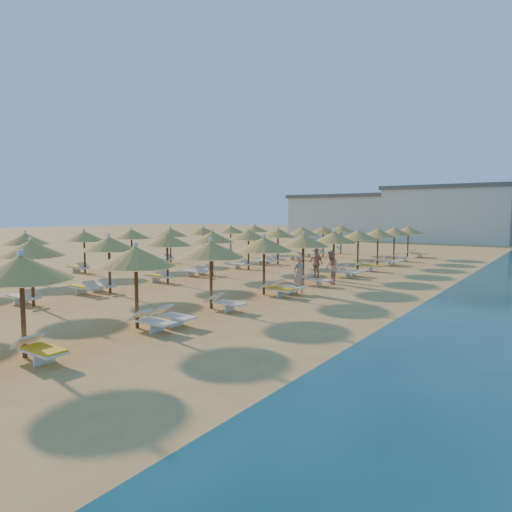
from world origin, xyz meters
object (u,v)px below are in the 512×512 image
Objects in this scene: beachgoer_c at (316,263)px; beachgoer_a at (299,275)px; parasol_row_east at (303,241)px; parasol_row_west at (212,238)px; beachgoer_b at (331,267)px.

beachgoer_a is at bearing -49.56° from beachgoer_c.
parasol_row_east is 2.83m from beachgoer_c.
parasol_row_east and parasol_row_west have the same top height.
beachgoer_b is at bearing -19.29° from beachgoer_c.
beachgoer_c is (5.60, 2.42, -1.37)m from parasol_row_west.
parasol_row_west is at bearing 180.00° from parasol_row_east.
beachgoer_c is (-0.51, 2.42, -1.37)m from parasol_row_east.
parasol_row_east is 2.03m from beachgoer_b.
parasol_row_west is (-6.11, 0.00, 0.00)m from parasol_row_east.
parasol_row_east reaches higher than beachgoer_b.
parasol_row_east is 3.04m from beachgoer_a.
parasol_row_east is at bearing -56.09° from beachgoer_c.
parasol_row_west is at bearing -134.69° from beachgoer_c.
beachgoer_a reaches higher than beachgoer_b.
beachgoer_b is (7.21, 1.01, -1.38)m from parasol_row_west.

